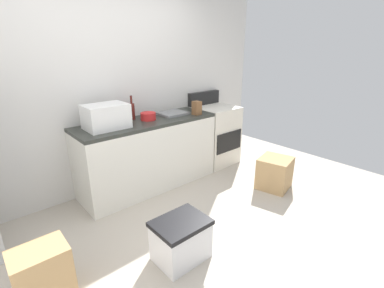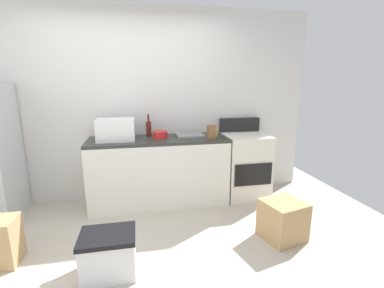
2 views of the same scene
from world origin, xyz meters
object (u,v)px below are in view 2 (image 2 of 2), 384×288
(microwave, at_px, (116,130))
(coffee_mug, at_px, (215,133))
(storage_bin, at_px, (109,254))
(wine_bottle, at_px, (149,128))
(cardboard_box_medium, at_px, (283,220))
(knife_block, at_px, (212,132))
(stove_oven, at_px, (244,164))
(mixing_bowl, at_px, (160,135))

(microwave, height_order, coffee_mug, microwave)
(storage_bin, bearing_deg, microwave, 89.18)
(wine_bottle, xyz_separation_m, cardboard_box_medium, (1.31, -1.29, -0.80))
(knife_block, relative_size, cardboard_box_medium, 0.44)
(cardboard_box_medium, bearing_deg, microwave, 146.79)
(microwave, distance_m, storage_bin, 1.57)
(coffee_mug, relative_size, storage_bin, 0.22)
(wine_bottle, relative_size, coffee_mug, 3.00)
(wine_bottle, height_order, storage_bin, wine_bottle)
(microwave, relative_size, coffee_mug, 4.60)
(wine_bottle, bearing_deg, stove_oven, -6.71)
(knife_block, bearing_deg, stove_oven, 18.79)
(storage_bin, bearing_deg, knife_block, 43.39)
(coffee_mug, distance_m, storage_bin, 1.98)
(coffee_mug, bearing_deg, cardboard_box_medium, -67.80)
(mixing_bowl, bearing_deg, wine_bottle, 133.29)
(cardboard_box_medium, bearing_deg, knife_block, 118.94)
(microwave, bearing_deg, coffee_mug, -1.91)
(wine_bottle, distance_m, cardboard_box_medium, 2.00)
(mixing_bowl, xyz_separation_m, storage_bin, (-0.57, -1.34, -0.75))
(stove_oven, bearing_deg, microwave, -179.76)
(knife_block, bearing_deg, coffee_mug, 59.23)
(coffee_mug, bearing_deg, wine_bottle, 166.55)
(wine_bottle, distance_m, storage_bin, 1.76)
(microwave, bearing_deg, storage_bin, -90.82)
(knife_block, xyz_separation_m, storage_bin, (-1.22, -1.15, -0.80))
(wine_bottle, distance_m, coffee_mug, 0.89)
(stove_oven, height_order, storage_bin, stove_oven)
(wine_bottle, distance_m, mixing_bowl, 0.21)
(coffee_mug, distance_m, cardboard_box_medium, 1.39)
(mixing_bowl, bearing_deg, storage_bin, -113.11)
(microwave, height_order, knife_block, microwave)
(stove_oven, xyz_separation_m, storage_bin, (-1.77, -1.34, -0.27))
(microwave, relative_size, storage_bin, 1.00)
(stove_oven, distance_m, wine_bottle, 1.45)
(wine_bottle, height_order, cardboard_box_medium, wine_bottle)
(microwave, relative_size, knife_block, 2.56)
(stove_oven, distance_m, storage_bin, 2.23)
(wine_bottle, bearing_deg, cardboard_box_medium, -44.66)
(stove_oven, height_order, knife_block, stove_oven)
(mixing_bowl, relative_size, storage_bin, 0.41)
(stove_oven, distance_m, cardboard_box_medium, 1.16)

